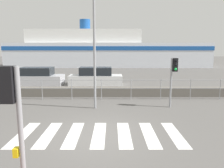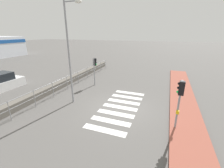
{
  "view_description": "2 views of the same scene",
  "coord_description": "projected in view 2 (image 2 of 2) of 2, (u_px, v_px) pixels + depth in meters",
  "views": [
    {
      "loc": [
        0.64,
        -7.4,
        3.02
      ],
      "look_at": [
        0.67,
        2.0,
        1.5
      ],
      "focal_mm": 35.0,
      "sensor_mm": 36.0,
      "label": 1
    },
    {
      "loc": [
        -8.58,
        -2.7,
        4.88
      ],
      "look_at": [
        1.29,
        1.0,
        1.2
      ],
      "focal_mm": 24.0,
      "sensor_mm": 36.0,
      "label": 2
    }
  ],
  "objects": [
    {
      "name": "ground_plane",
      "position": [
        119.0,
        108.0,
        10.09
      ],
      "size": [
        160.0,
        160.0,
        0.0
      ],
      "primitive_type": "plane",
      "color": "#565451"
    },
    {
      "name": "sidewalk_brick",
      "position": [
        186.0,
        119.0,
        8.71
      ],
      "size": [
        24.0,
        1.8,
        0.12
      ],
      "color": "#934C3D",
      "rests_on": "ground_plane"
    },
    {
      "name": "crosswalk",
      "position": [
        120.0,
        107.0,
        10.24
      ],
      "size": [
        5.85,
        2.4,
        0.01
      ],
      "color": "silver",
      "rests_on": "ground_plane"
    },
    {
      "name": "seawall",
      "position": [
        45.0,
        92.0,
        12.08
      ],
      "size": [
        23.75,
        0.55,
        0.59
      ],
      "color": "#605B54",
      "rests_on": "ground_plane"
    },
    {
      "name": "harbor_fence",
      "position": [
        53.0,
        87.0,
        11.62
      ],
      "size": [
        21.41,
        0.04,
        1.24
      ],
      "color": "gray",
      "rests_on": "ground_plane"
    },
    {
      "name": "traffic_light_near",
      "position": [
        180.0,
        96.0,
        7.24
      ],
      "size": [
        0.34,
        0.32,
        2.71
      ],
      "color": "gray",
      "rests_on": "ground_plane"
    },
    {
      "name": "traffic_light_far",
      "position": [
        95.0,
        66.0,
        14.03
      ],
      "size": [
        0.34,
        0.32,
        2.56
      ],
      "color": "gray",
      "rests_on": "ground_plane"
    },
    {
      "name": "streetlamp",
      "position": [
        71.0,
        44.0,
        9.61
      ],
      "size": [
        0.32,
        1.25,
        6.73
      ],
      "color": "gray",
      "rests_on": "ground_plane"
    }
  ]
}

